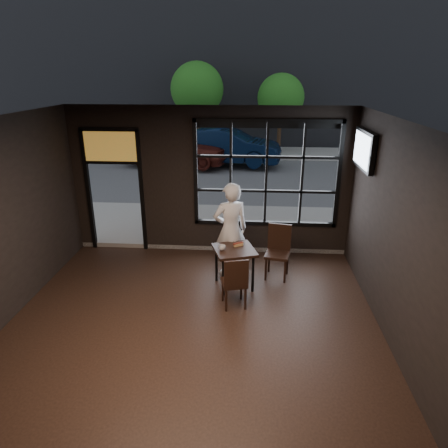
# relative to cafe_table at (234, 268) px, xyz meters

# --- Properties ---
(floor) EXTENTS (6.00, 7.00, 0.02)m
(floor) POSITION_rel_cafe_table_xyz_m (-0.61, -1.92, -0.40)
(floor) COLOR black
(floor) RESTS_ON ground
(ceiling) EXTENTS (6.00, 7.00, 0.02)m
(ceiling) POSITION_rel_cafe_table_xyz_m (-0.61, -1.92, 2.82)
(ceiling) COLOR black
(ceiling) RESTS_ON ground
(wall_right) EXTENTS (0.04, 7.00, 3.20)m
(wall_right) POSITION_rel_cafe_table_xyz_m (2.39, -1.92, 1.21)
(wall_right) COLOR black
(wall_right) RESTS_ON ground
(window_frame) EXTENTS (3.06, 0.12, 2.28)m
(window_frame) POSITION_rel_cafe_table_xyz_m (0.59, 1.58, 1.41)
(window_frame) COLOR black
(window_frame) RESTS_ON ground
(stained_transom) EXTENTS (1.20, 0.06, 0.70)m
(stained_transom) POSITION_rel_cafe_table_xyz_m (-2.71, 1.58, 1.96)
(stained_transom) COLOR orange
(stained_transom) RESTS_ON ground
(street_asphalt) EXTENTS (60.00, 41.00, 0.04)m
(street_asphalt) POSITION_rel_cafe_table_xyz_m (-0.61, 22.08, -0.41)
(street_asphalt) COLOR #545456
(street_asphalt) RESTS_ON ground
(building_across) EXTENTS (28.00, 12.00, 15.00)m
(building_across) POSITION_rel_cafe_table_xyz_m (-0.61, 21.08, 7.11)
(building_across) COLOR #5B5956
(building_across) RESTS_ON ground
(cafe_table) EXTENTS (0.90, 0.90, 0.78)m
(cafe_table) POSITION_rel_cafe_table_xyz_m (0.00, 0.00, 0.00)
(cafe_table) COLOR black
(cafe_table) RESTS_ON floor
(chair_near) EXTENTS (0.50, 0.50, 0.95)m
(chair_near) POSITION_rel_cafe_table_xyz_m (0.03, -0.67, 0.09)
(chair_near) COLOR black
(chair_near) RESTS_ON floor
(chair_window) EXTENTS (0.54, 0.54, 1.05)m
(chair_window) POSITION_rel_cafe_table_xyz_m (0.82, 0.42, 0.14)
(chair_window) COLOR black
(chair_window) RESTS_ON floor
(man) EXTENTS (0.80, 0.66, 1.89)m
(man) POSITION_rel_cafe_table_xyz_m (-0.10, 0.50, 0.56)
(man) COLOR silver
(man) RESTS_ON floor
(hotdog) EXTENTS (0.21, 0.17, 0.06)m
(hotdog) POSITION_rel_cafe_table_xyz_m (0.06, 0.14, 0.41)
(hotdog) COLOR tan
(hotdog) RESTS_ON cafe_table
(cup) EXTENTS (0.13, 0.13, 0.10)m
(cup) POSITION_rel_cafe_table_xyz_m (-0.22, -0.06, 0.43)
(cup) COLOR silver
(cup) RESTS_ON cafe_table
(tv) EXTENTS (0.13, 1.19, 0.69)m
(tv) POSITION_rel_cafe_table_xyz_m (2.32, 0.75, 2.10)
(tv) COLOR black
(tv) RESTS_ON wall_right
(navy_car) EXTENTS (4.80, 2.24, 1.52)m
(navy_car) POSITION_rel_cafe_table_xyz_m (-0.85, 10.26, 0.47)
(navy_car) COLOR black
(navy_car) RESTS_ON street_asphalt
(maroon_car) EXTENTS (4.74, 2.57, 1.53)m
(maroon_car) POSITION_rel_cafe_table_xyz_m (-2.97, 9.96, 0.48)
(maroon_car) COLOR #4D1912
(maroon_car) RESTS_ON street_asphalt
(tree_left) EXTENTS (2.52, 2.52, 4.30)m
(tree_left) POSITION_rel_cafe_table_xyz_m (-2.43, 13.19, 2.64)
(tree_left) COLOR #332114
(tree_left) RESTS_ON street_asphalt
(tree_right) EXTENTS (2.21, 2.21, 3.78)m
(tree_right) POSITION_rel_cafe_table_xyz_m (1.55, 13.19, 2.27)
(tree_right) COLOR #332114
(tree_right) RESTS_ON street_asphalt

